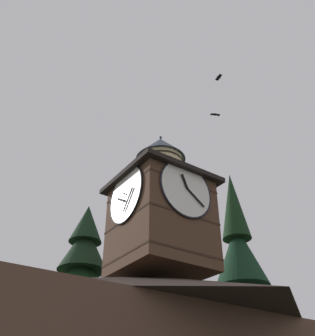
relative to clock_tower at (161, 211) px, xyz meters
name	(u,v)px	position (x,y,z in m)	size (l,w,h in m)	color
clock_tower	(161,211)	(0.00, 0.00, 0.00)	(4.82, 4.82, 8.15)	#4C3323
pine_tree_behind	(76,329)	(1.26, -6.27, -4.85)	(6.56, 6.56, 12.94)	#473323
pine_tree_aside	(247,318)	(-9.17, -3.54, -3.54)	(6.82, 6.82, 17.63)	#473323
flying_bird_high	(215,115)	(-5.19, -0.51, 9.38)	(0.72, 0.46, 0.14)	black
flying_bird_low	(219,77)	(-3.15, 2.14, 9.65)	(0.32, 0.59, 0.17)	black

